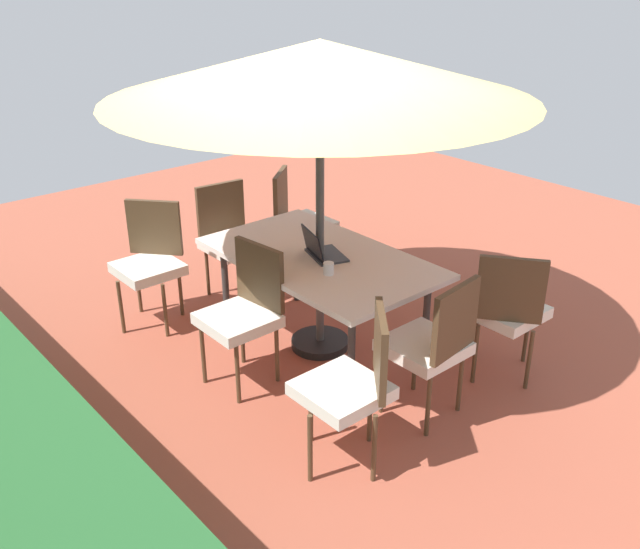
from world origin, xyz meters
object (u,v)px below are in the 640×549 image
chair_southwest (507,307)px  chair_east (230,236)px  patio_umbrella (320,71)px  cup (329,268)px  chair_northwest (353,381)px  laptop (322,251)px  chair_west (433,341)px  chair_north (245,309)px  chair_southeast (297,218)px  dining_table (320,262)px  chair_northeast (150,258)px

chair_southwest → chair_east: (2.32, 0.69, 0.00)m
patio_umbrella → cup: size_ratio=33.91×
chair_northwest → laptop: bearing=-172.3°
chair_west → chair_north: (1.12, 0.63, 0.00)m
chair_southeast → chair_west: (-2.26, 0.75, 0.00)m
dining_table → chair_east: bearing=-0.1°
patio_umbrella → chair_northwest: bearing=147.3°
patio_umbrella → chair_southeast: size_ratio=2.91×
laptop → cup: size_ratio=4.52×
dining_table → chair_northeast: 1.41m
patio_umbrella → chair_southeast: (1.14, -0.71, -1.50)m
chair_west → cup: bearing=-88.0°
patio_umbrella → cup: 1.30m
chair_west → patio_umbrella: bearing=-98.4°
patio_umbrella → chair_northeast: (1.20, 0.74, -1.50)m
chair_west → chair_southwest: same height
dining_table → chair_west: bearing=177.9°
chair_northwest → chair_east: 2.40m
cup → chair_northeast: bearing=21.4°
chair_northeast → chair_southwest: (-2.34, -1.44, 0.00)m
chair_northwest → laptop: chair_northwest is taller
chair_southwest → chair_northwest: bearing=52.1°
chair_east → laptop: size_ratio=2.57×
chair_southeast → cup: chair_southeast is taller
chair_southeast → laptop: chair_southeast is taller
laptop → cup: laptop is taller
chair_northwest → chair_north: 1.12m
chair_west → laptop: bearing=-98.0°
chair_northwest → dining_table: bearing=-172.0°
chair_northwest → chair_west: size_ratio=1.00×
patio_umbrella → chair_northeast: bearing=31.8°
chair_southwest → laptop: size_ratio=2.57×
patio_umbrella → cup: (-0.28, 0.16, -1.25)m
dining_table → chair_east: 1.18m
patio_umbrella → chair_north: (0.00, 0.67, -1.50)m
chair_southeast → chair_north: size_ratio=1.00×
chair_east → laptop: (-1.20, 0.01, 0.25)m
chair_northeast → laptop: size_ratio=2.57×
patio_umbrella → dining_table: bearing=0.0°
chair_northeast → chair_east: 0.74m
chair_north → chair_southwest: bearing=43.4°
dining_table → chair_southeast: size_ratio=1.79×
chair_northeast → chair_north: size_ratio=1.00×
chair_northwest → chair_north: bearing=-141.7°
chair_northwest → laptop: 1.33m
laptop → chair_southeast: bearing=-13.3°
laptop → patio_umbrella: bearing=0.5°
chair_southeast → chair_southwest: bearing=-130.5°
chair_west → chair_north: size_ratio=1.00×
cup → chair_west: bearing=-171.7°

